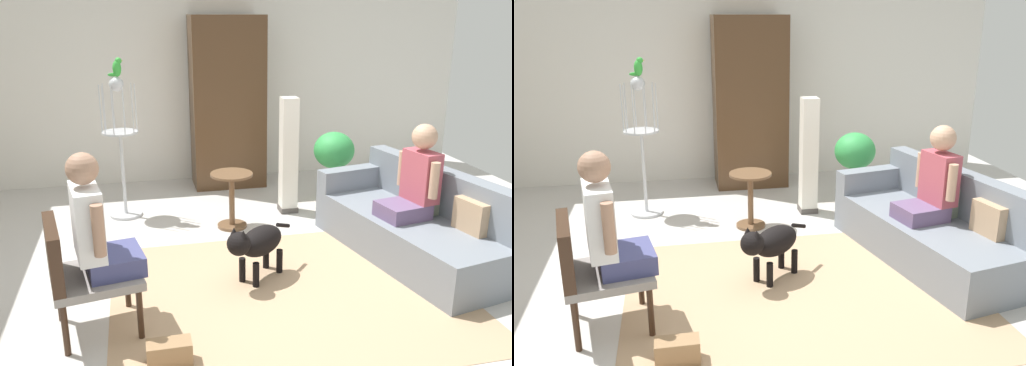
% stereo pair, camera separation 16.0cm
% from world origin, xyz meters
% --- Properties ---
extents(ground_plane, '(7.60, 7.60, 0.00)m').
position_xyz_m(ground_plane, '(0.00, 0.00, 0.00)').
color(ground_plane, beige).
extents(back_wall, '(6.93, 0.12, 2.60)m').
position_xyz_m(back_wall, '(0.00, 3.20, 1.30)').
color(back_wall, silver).
rests_on(back_wall, ground).
extents(area_rug, '(2.83, 2.35, 0.01)m').
position_xyz_m(area_rug, '(0.04, -0.27, 0.00)').
color(area_rug, tan).
rests_on(area_rug, ground).
extents(couch, '(1.22, 2.15, 0.81)m').
position_xyz_m(couch, '(1.40, 0.22, 0.29)').
color(couch, slate).
rests_on(couch, ground).
extents(armchair, '(0.69, 0.67, 0.85)m').
position_xyz_m(armchair, '(-1.54, -0.49, 0.50)').
color(armchair, '#382316').
rests_on(armchair, ground).
extents(person_on_couch, '(0.54, 0.50, 0.85)m').
position_xyz_m(person_on_couch, '(1.36, 0.18, 0.75)').
color(person_on_couch, '#654F76').
extents(person_on_armchair, '(0.51, 0.56, 0.88)m').
position_xyz_m(person_on_armchair, '(-1.40, -0.46, 0.79)').
color(person_on_armchair, '#414374').
extents(round_end_table, '(0.44, 0.44, 0.60)m').
position_xyz_m(round_end_table, '(-0.14, 1.26, 0.36)').
color(round_end_table, brown).
rests_on(round_end_table, ground).
extents(dog, '(0.66, 0.56, 0.54)m').
position_xyz_m(dog, '(-0.15, 0.03, 0.34)').
color(dog, black).
rests_on(dog, ground).
extents(bird_cage_stand, '(0.39, 0.39, 1.55)m').
position_xyz_m(bird_cage_stand, '(-1.25, 1.86, 0.78)').
color(bird_cage_stand, silver).
rests_on(bird_cage_stand, ground).
extents(parrot, '(0.17, 0.10, 0.20)m').
position_xyz_m(parrot, '(-1.23, 1.86, 1.65)').
color(parrot, green).
rests_on(parrot, bird_cage_stand).
extents(potted_plant, '(0.47, 0.47, 0.90)m').
position_xyz_m(potted_plant, '(1.13, 1.63, 0.60)').
color(potted_plant, '#996047').
rests_on(potted_plant, ground).
extents(column_lamp, '(0.20, 0.20, 1.31)m').
position_xyz_m(column_lamp, '(0.58, 1.59, 0.65)').
color(column_lamp, '#4C4742').
rests_on(column_lamp, ground).
extents(armoire_cabinet, '(0.92, 0.56, 2.17)m').
position_xyz_m(armoire_cabinet, '(0.09, 2.79, 1.09)').
color(armoire_cabinet, '#4C331E').
rests_on(armoire_cabinet, ground).
extents(handbag, '(0.29, 0.15, 0.17)m').
position_xyz_m(handbag, '(-0.97, -1.00, 0.08)').
color(handbag, '#99724C').
rests_on(handbag, ground).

